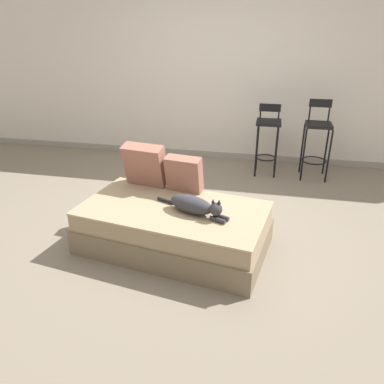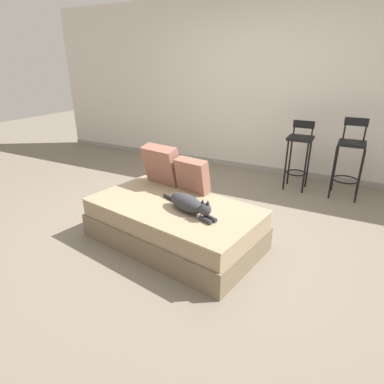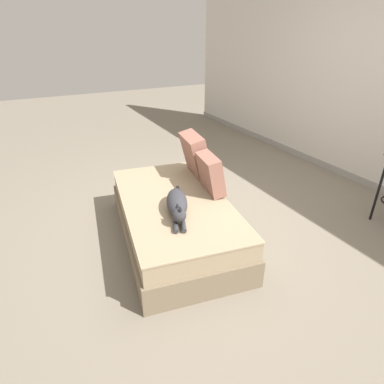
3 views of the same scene
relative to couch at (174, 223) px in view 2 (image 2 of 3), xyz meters
name	(u,v)px [view 2 (image 2 of 3)]	position (x,y,z in m)	size (l,w,h in m)	color
ground_plane	(193,225)	(0.00, 0.40, -0.21)	(16.00, 16.00, 0.00)	slate
wall_back_panel	(261,88)	(0.00, 2.65, 1.09)	(8.00, 0.10, 2.60)	silver
wall_baseboard_trim	(254,167)	(0.00, 2.60, -0.16)	(8.00, 0.02, 0.09)	gray
couch	(174,223)	(0.00, 0.00, 0.00)	(1.79, 1.17, 0.41)	#766750
throw_pillow_corner	(162,165)	(-0.39, 0.43, 0.42)	(0.45, 0.31, 0.44)	#936051
throw_pillow_middle	(192,176)	(0.02, 0.36, 0.38)	(0.37, 0.24, 0.36)	#936051
cat	(189,204)	(0.21, -0.07, 0.28)	(0.70, 0.36, 0.19)	#333338
bar_stool_near_window	(299,148)	(0.77, 2.07, 0.37)	(0.32, 0.32, 0.93)	black
bar_stool_by_doorway	(350,155)	(1.40, 2.07, 0.36)	(0.34, 0.34, 1.02)	black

